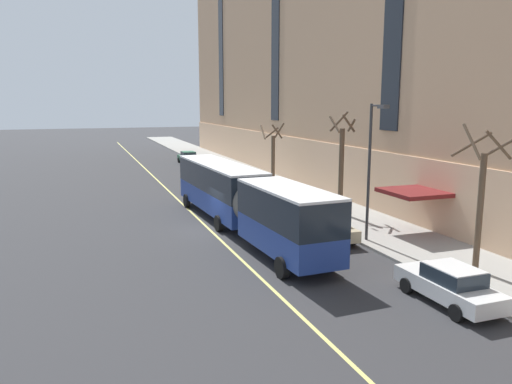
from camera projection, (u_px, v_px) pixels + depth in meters
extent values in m
plane|color=#303033|center=(213.00, 230.00, 30.57)|extent=(260.00, 260.00, 0.00)
cube|color=#9E9B93|center=(329.00, 209.00, 36.53)|extent=(5.49, 160.00, 0.15)
cube|color=#E5B68D|center=(386.00, 184.00, 34.26)|extent=(0.14, 110.00, 4.40)
cube|color=maroon|center=(414.00, 192.00, 28.94)|extent=(3.20, 3.40, 0.24)
cube|color=#1E232B|center=(221.00, 20.00, 69.50)|extent=(0.10, 2.00, 26.25)
cube|color=navy|center=(220.00, 199.00, 33.80)|extent=(3.05, 11.79, 1.34)
cube|color=black|center=(219.00, 177.00, 33.53)|extent=(3.07, 11.80, 1.64)
cube|color=white|center=(219.00, 164.00, 33.38)|extent=(3.08, 11.80, 0.12)
cube|color=#19232D|center=(196.00, 169.00, 38.90)|extent=(2.29, 0.19, 1.23)
cube|color=orange|center=(195.00, 159.00, 38.77)|extent=(1.74, 0.15, 0.28)
cube|color=black|center=(196.00, 193.00, 39.26)|extent=(2.44, 0.24, 0.24)
cube|color=white|center=(185.00, 190.00, 38.89)|extent=(0.28, 0.07, 0.18)
cube|color=white|center=(207.00, 189.00, 39.54)|extent=(0.28, 0.07, 0.18)
cylinder|color=#595651|center=(255.00, 205.00, 27.89)|extent=(2.40, 1.11, 2.36)
cube|color=navy|center=(287.00, 237.00, 24.30)|extent=(2.83, 7.32, 1.34)
cube|color=black|center=(288.00, 207.00, 24.04)|extent=(2.85, 7.32, 1.64)
cube|color=white|center=(288.00, 189.00, 23.88)|extent=(2.86, 7.32, 0.12)
cylinder|color=black|center=(187.00, 201.00, 37.19)|extent=(0.35, 1.01, 1.00)
cylinder|color=black|center=(218.00, 198.00, 38.13)|extent=(0.35, 1.01, 1.00)
cylinder|color=black|center=(219.00, 223.00, 30.29)|extent=(0.35, 1.01, 1.00)
cylinder|color=black|center=(256.00, 220.00, 31.22)|extent=(0.35, 1.01, 1.00)
cylinder|color=black|center=(282.00, 268.00, 22.18)|extent=(0.35, 1.01, 1.00)
cylinder|color=black|center=(330.00, 261.00, 23.11)|extent=(0.35, 1.01, 1.00)
cube|color=#BCAD89|center=(328.00, 228.00, 28.51)|extent=(1.80, 4.63, 0.64)
cube|color=#232D38|center=(330.00, 219.00, 28.18)|extent=(1.54, 2.10, 0.56)
cube|color=#BCAD89|center=(330.00, 214.00, 28.13)|extent=(1.51, 2.01, 0.04)
cylinder|color=black|center=(304.00, 229.00, 29.63)|extent=(0.23, 0.64, 0.64)
cylinder|color=black|center=(329.00, 227.00, 30.15)|extent=(0.23, 0.64, 0.64)
cylinder|color=black|center=(326.00, 242.00, 26.97)|extent=(0.23, 0.64, 0.64)
cylinder|color=black|center=(353.00, 239.00, 27.49)|extent=(0.23, 0.64, 0.64)
cube|color=navy|center=(252.00, 191.00, 40.61)|extent=(1.86, 4.44, 0.64)
cube|color=#232D38|center=(253.00, 184.00, 40.30)|extent=(1.57, 2.02, 0.56)
cube|color=navy|center=(253.00, 180.00, 40.25)|extent=(1.54, 1.93, 0.04)
cylinder|color=black|center=(237.00, 193.00, 41.60)|extent=(0.24, 0.65, 0.64)
cylinder|color=black|center=(255.00, 191.00, 42.21)|extent=(0.24, 0.65, 0.64)
cylinder|color=black|center=(248.00, 198.00, 39.12)|extent=(0.24, 0.65, 0.64)
cylinder|color=black|center=(268.00, 197.00, 39.72)|extent=(0.24, 0.65, 0.64)
cube|color=silver|center=(448.00, 288.00, 19.42)|extent=(1.77, 4.66, 0.64)
cube|color=#232D38|center=(454.00, 275.00, 19.10)|extent=(1.54, 2.10, 0.56)
cube|color=silver|center=(454.00, 267.00, 19.04)|extent=(1.51, 2.01, 0.04)
cylinder|color=black|center=(407.00, 286.00, 20.52)|extent=(0.22, 0.64, 0.64)
cylinder|color=black|center=(440.00, 280.00, 21.09)|extent=(0.22, 0.64, 0.64)
cylinder|color=black|center=(456.00, 313.00, 17.86)|extent=(0.22, 0.64, 0.64)
cylinder|color=black|center=(493.00, 306.00, 18.43)|extent=(0.22, 0.64, 0.64)
cube|color=#B7B7BC|center=(199.00, 164.00, 57.92)|extent=(1.85, 4.24, 0.64)
cube|color=#232D38|center=(200.00, 159.00, 57.62)|extent=(1.60, 1.92, 0.56)
cube|color=#B7B7BC|center=(200.00, 157.00, 57.57)|extent=(1.56, 1.84, 0.04)
cylinder|color=black|center=(190.00, 166.00, 58.88)|extent=(0.23, 0.64, 0.64)
cylinder|color=black|center=(204.00, 165.00, 59.48)|extent=(0.23, 0.64, 0.64)
cylinder|color=black|center=(195.00, 169.00, 56.47)|extent=(0.23, 0.64, 0.64)
cylinder|color=black|center=(210.00, 168.00, 57.07)|extent=(0.23, 0.64, 0.64)
cube|color=#23603D|center=(228.00, 179.00, 46.72)|extent=(1.93, 4.56, 0.64)
cube|color=#232D38|center=(229.00, 173.00, 46.40)|extent=(1.63, 2.08, 0.56)
cube|color=#23603D|center=(229.00, 170.00, 46.35)|extent=(1.59, 1.99, 0.04)
cylinder|color=black|center=(216.00, 181.00, 47.83)|extent=(0.24, 0.65, 0.64)
cylinder|color=black|center=(233.00, 180.00, 48.34)|extent=(0.24, 0.65, 0.64)
cylinder|color=black|center=(223.00, 185.00, 45.21)|extent=(0.24, 0.65, 0.64)
cylinder|color=black|center=(241.00, 184.00, 45.73)|extent=(0.24, 0.65, 0.64)
cube|color=#23603D|center=(188.00, 159.00, 63.82)|extent=(1.93, 4.52, 0.64)
cube|color=#232D38|center=(188.00, 154.00, 63.51)|extent=(1.64, 2.06, 0.56)
cube|color=#23603D|center=(188.00, 152.00, 63.46)|extent=(1.60, 1.97, 0.04)
cylinder|color=black|center=(179.00, 160.00, 64.83)|extent=(0.24, 0.65, 0.64)
cylinder|color=black|center=(192.00, 160.00, 65.46)|extent=(0.24, 0.65, 0.64)
cylinder|color=black|center=(184.00, 163.00, 62.29)|extent=(0.24, 0.65, 0.64)
cylinder|color=black|center=(197.00, 162.00, 62.93)|extent=(0.24, 0.65, 0.64)
cylinder|color=brown|center=(480.00, 213.00, 22.47)|extent=(0.28, 0.28, 5.40)
cylinder|color=brown|center=(501.00, 147.00, 22.19)|extent=(0.20, 1.76, 1.00)
cylinder|color=brown|center=(472.00, 144.00, 22.87)|extent=(2.00, 0.42, 1.14)
cylinder|color=brown|center=(472.00, 142.00, 21.76)|extent=(0.32, 1.44, 1.52)
cylinder|color=brown|center=(498.00, 145.00, 21.23)|extent=(1.55, 0.13, 1.34)
cylinder|color=brown|center=(341.00, 171.00, 34.14)|extent=(0.34, 0.34, 5.86)
cylinder|color=brown|center=(351.00, 125.00, 33.66)|extent=(0.44, 1.34, 0.92)
cylinder|color=brown|center=(339.00, 121.00, 34.13)|extent=(1.36, 0.28, 1.38)
cylinder|color=brown|center=(335.00, 124.00, 33.33)|extent=(0.22, 1.33, 1.09)
cylinder|color=brown|center=(349.00, 123.00, 33.10)|extent=(1.22, 0.47, 1.24)
cylinder|color=brown|center=(273.00, 161.00, 45.96)|extent=(0.34, 0.34, 4.58)
cylinder|color=brown|center=(279.00, 131.00, 45.83)|extent=(0.47, 1.46, 1.43)
cylinder|color=brown|center=(272.00, 133.00, 46.08)|extent=(1.26, 0.40, 1.03)
cylinder|color=brown|center=(263.00, 132.00, 45.33)|extent=(0.48, 1.98, 1.23)
cylinder|color=brown|center=(277.00, 131.00, 45.03)|extent=(1.24, 0.49, 1.35)
cylinder|color=#2D2D30|center=(369.00, 173.00, 27.36)|extent=(0.16, 0.16, 7.53)
cylinder|color=#2D2D30|center=(377.00, 106.00, 26.20)|extent=(0.10, 1.10, 0.10)
cube|color=#3D3D3F|center=(383.00, 107.00, 25.70)|extent=(0.36, 0.60, 0.20)
cube|color=#E0D66B|center=(199.00, 220.00, 33.31)|extent=(0.16, 140.00, 0.01)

